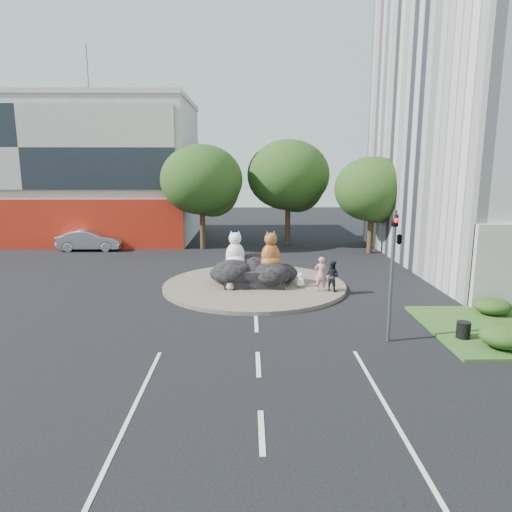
{
  "coord_description": "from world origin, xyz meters",
  "views": [
    {
      "loc": [
        -0.31,
        -14.38,
        6.56
      ],
      "look_at": [
        0.07,
        8.75,
        2.0
      ],
      "focal_mm": 32.0,
      "sensor_mm": 36.0,
      "label": 1
    }
  ],
  "objects": [
    {
      "name": "rock_plinth",
      "position": [
        0.0,
        10.0,
        0.65
      ],
      "size": [
        3.2,
        2.6,
        0.9
      ],
      "primitive_type": null,
      "color": "black",
      "rests_on": "roundabout_island"
    },
    {
      "name": "cat_white",
      "position": [
        -1.06,
        10.33,
        2.1
      ],
      "size": [
        1.36,
        1.23,
        2.01
      ],
      "primitive_type": null,
      "rotation": [
        0.0,
        0.0,
        0.17
      ],
      "color": "white",
      "rests_on": "rock_plinth"
    },
    {
      "name": "cat_tabby",
      "position": [
        0.88,
        9.9,
        2.13
      ],
      "size": [
        1.57,
        1.49,
        2.05
      ],
      "primitive_type": null,
      "rotation": [
        0.0,
        0.0,
        0.44
      ],
      "color": "#B37425",
      "rests_on": "rock_plinth"
    },
    {
      "name": "tree_right",
      "position": [
        9.07,
        20.06,
        4.63
      ],
      "size": [
        5.7,
        5.7,
        7.3
      ],
      "color": "#382314",
      "rests_on": "ground"
    },
    {
      "name": "tree_left",
      "position": [
        -3.93,
        22.06,
        5.25
      ],
      "size": [
        6.46,
        6.46,
        8.27
      ],
      "color": "#382314",
      "rests_on": "ground"
    },
    {
      "name": "pedestrian_dark",
      "position": [
        4.0,
        8.46,
        1.01
      ],
      "size": [
        0.99,
        0.98,
        1.61
      ],
      "primitive_type": "imported",
      "rotation": [
        0.0,
        0.0,
        2.42
      ],
      "color": "black",
      "rests_on": "roundabout_island"
    },
    {
      "name": "pedestrian_pink",
      "position": [
        3.42,
        8.5,
        1.1
      ],
      "size": [
        0.67,
        0.46,
        1.79
      ],
      "primitive_type": "imported",
      "rotation": [
        0.0,
        0.0,
        3.1
      ],
      "color": "#CC849D",
      "rests_on": "roundabout_island"
    },
    {
      "name": "litter_bin",
      "position": [
        7.87,
        1.99,
        0.44
      ],
      "size": [
        0.65,
        0.65,
        0.63
      ],
      "primitive_type": "cylinder",
      "rotation": [
        0.0,
        0.0,
        0.3
      ],
      "color": "black",
      "rests_on": "grass_verge"
    },
    {
      "name": "tree_mid",
      "position": [
        3.07,
        24.06,
        5.56
      ],
      "size": [
        6.84,
        6.84,
        8.76
      ],
      "color": "#382314",
      "rests_on": "ground"
    },
    {
      "name": "shophouse_block",
      "position": [
        -18.0,
        27.91,
        6.18
      ],
      "size": [
        25.2,
        12.3,
        17.4
      ],
      "color": "beige",
      "rests_on": "ground"
    },
    {
      "name": "kitten_white",
      "position": [
        2.47,
        9.38,
        0.59
      ],
      "size": [
        0.56,
        0.51,
        0.78
      ],
      "primitive_type": null,
      "rotation": [
        0.0,
        0.0,
        0.27
      ],
      "color": "white",
      "rests_on": "roundabout_island"
    },
    {
      "name": "hedge_back_green",
      "position": [
        10.5,
        4.8,
        0.48
      ],
      "size": [
        1.6,
        1.28,
        0.72
      ],
      "primitive_type": "ellipsoid",
      "color": "#173711",
      "rests_on": "grass_verge"
    },
    {
      "name": "traffic_light",
      "position": [
        5.1,
        2.0,
        3.62
      ],
      "size": [
        0.44,
        1.24,
        5.0
      ],
      "color": "#595B60",
      "rests_on": "ground"
    },
    {
      "name": "roundabout_island",
      "position": [
        0.0,
        10.0,
        0.1
      ],
      "size": [
        10.0,
        10.0,
        0.2
      ],
      "primitive_type": "cylinder",
      "color": "brown",
      "rests_on": "ground"
    },
    {
      "name": "hedge_near_green",
      "position": [
        9.0,
        1.0,
        0.57
      ],
      "size": [
        2.0,
        1.6,
        0.9
      ],
      "primitive_type": "ellipsoid",
      "color": "#173711",
      "rests_on": "grass_verge"
    },
    {
      "name": "kitten_calico",
      "position": [
        -1.29,
        8.78,
        0.61
      ],
      "size": [
        0.64,
        0.62,
        0.82
      ],
      "primitive_type": null,
      "rotation": [
        0.0,
        0.0,
        -0.55
      ],
      "color": "white",
      "rests_on": "roundabout_island"
    },
    {
      "name": "ground",
      "position": [
        0.0,
        0.0,
        0.0
      ],
      "size": [
        120.0,
        120.0,
        0.0
      ],
      "primitive_type": "plane",
      "color": "black",
      "rests_on": "ground"
    },
    {
      "name": "parked_car",
      "position": [
        -12.86,
        21.45,
        0.82
      ],
      "size": [
        4.97,
        1.77,
        1.63
      ],
      "primitive_type": "imported",
      "rotation": [
        0.0,
        0.0,
        1.58
      ],
      "color": "#A2A4AA",
      "rests_on": "ground"
    }
  ]
}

